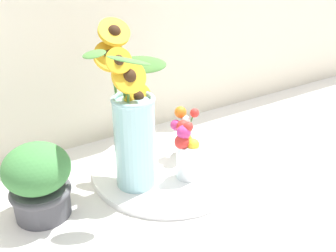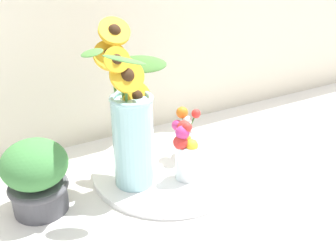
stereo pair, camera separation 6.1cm
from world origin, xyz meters
The scene contains 6 objects.
ground_plane centered at (0.00, 0.00, 0.00)m, with size 6.00×6.00×0.00m, color silver.
serving_tray centered at (-0.04, 0.11, 0.01)m, with size 0.45×0.45×0.02m.
mason_jar_sunflowers centered at (-0.16, 0.10, 0.19)m, with size 0.26×0.27×0.44m.
vase_small_center centered at (-0.02, 0.04, 0.10)m, with size 0.07×0.07×0.18m.
vase_bulb_right centered at (0.04, 0.14, 0.08)m, with size 0.09×0.08×0.16m.
potted_plant centered at (-0.41, 0.12, 0.10)m, with size 0.17×0.17×0.20m.
Camera 1 is at (-0.57, -0.74, 0.66)m, focal length 42.00 mm.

